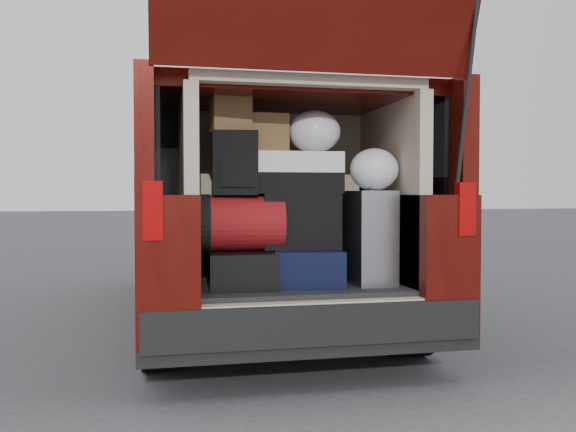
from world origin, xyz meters
name	(u,v)px	position (x,y,z in m)	size (l,w,h in m)	color
ground	(303,380)	(0.00, 0.00, 0.00)	(80.00, 80.00, 0.00)	#38383A
minivan	(255,216)	(0.00, 1.86, 0.91)	(1.90, 5.35, 2.77)	black
load_floor	(293,325)	(0.00, 0.28, 0.28)	(1.24, 1.05, 0.55)	black
black_hardshell	(240,269)	(-0.35, 0.15, 0.66)	(0.39, 0.53, 0.21)	black
navy_hardshell	(307,266)	(0.06, 0.15, 0.66)	(0.41, 0.50, 0.22)	black
silver_roller	(369,237)	(0.44, 0.09, 0.84)	(0.24, 0.38, 0.57)	silver
red_duffel	(240,223)	(-0.35, 0.17, 0.93)	(0.51, 0.34, 0.34)	maroon
black_soft_case	(300,221)	(0.02, 0.19, 0.94)	(0.47, 0.28, 0.34)	black
backpack	(236,163)	(-0.38, 0.14, 1.29)	(0.27, 0.16, 0.38)	black
twotone_duffel	(295,173)	(-0.01, 0.21, 1.23)	(0.57, 0.29, 0.25)	white
grocery_sack_lower	(230,115)	(-0.41, 0.19, 1.58)	(0.23, 0.19, 0.21)	brown
grocery_sack_upper	(267,134)	(-0.17, 0.24, 1.48)	(0.23, 0.19, 0.23)	brown
plastic_bag_center	(314,132)	(0.12, 0.19, 1.49)	(0.32, 0.30, 0.26)	white
plastic_bag_right	(374,170)	(0.46, 0.06, 1.25)	(0.30, 0.28, 0.26)	white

